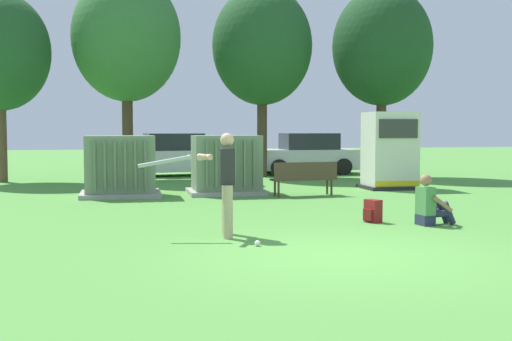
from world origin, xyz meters
name	(u,v)px	position (x,y,z in m)	size (l,w,h in m)	color
ground_plane	(342,255)	(0.00, 0.00, 0.00)	(96.00, 96.00, 0.00)	#51933D
transformer_west	(120,167)	(-3.14, 8.87, 0.79)	(2.10, 1.70, 1.62)	#9E9B93
transformer_mid_west	(226,165)	(-0.27, 8.94, 0.79)	(2.10, 1.70, 1.62)	#9E9B93
generator_enclosure	(390,151)	(4.79, 9.49, 1.14)	(1.60, 1.40, 2.30)	#262626
park_bench	(305,176)	(1.69, 7.92, 0.54)	(1.83, 0.61, 0.92)	#4C3828
batter	(224,179)	(-1.42, 1.93, 0.98)	(1.61, 0.72, 1.74)	tan
sports_ball	(257,243)	(-1.05, 0.92, 0.04)	(0.09, 0.09, 0.09)	white
seated_spectator	(430,205)	(2.57, 2.42, 0.38)	(0.75, 0.59, 0.96)	#282D4C
backpack	(373,211)	(1.65, 2.97, 0.21)	(0.34, 0.37, 0.44)	maroon
tree_left	(0,52)	(-7.05, 14.30, 4.35)	(3.32, 3.32, 6.34)	brown
tree_center_left	(126,38)	(-2.89, 14.72, 4.99)	(3.81, 3.81, 7.27)	#4C3828
tree_center_right	(262,46)	(2.03, 14.90, 4.84)	(3.70, 3.70, 7.06)	#4C3828
tree_right	(382,47)	(6.35, 13.95, 4.81)	(3.67, 3.67, 7.01)	#4C3828
parked_car_leftmost	(171,156)	(-1.27, 16.19, 0.75)	(4.38, 2.30, 1.62)	silver
parked_car_left_of_center	(306,155)	(4.08, 16.08, 0.75)	(4.23, 1.98, 1.62)	silver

